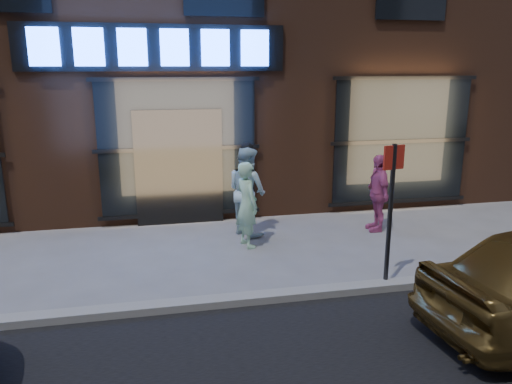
# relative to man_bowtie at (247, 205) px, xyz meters

# --- Properties ---
(ground) EXTENTS (90.00, 90.00, 0.00)m
(ground) POSITION_rel_man_bowtie_xyz_m (-1.12, -2.27, -0.80)
(ground) COLOR slate
(ground) RESTS_ON ground
(curb) EXTENTS (60.00, 0.25, 0.12)m
(curb) POSITION_rel_man_bowtie_xyz_m (-1.12, -2.27, -0.74)
(curb) COLOR gray
(curb) RESTS_ON ground
(man_bowtie) EXTENTS (0.53, 0.67, 1.59)m
(man_bowtie) POSITION_rel_man_bowtie_xyz_m (0.00, 0.00, 0.00)
(man_bowtie) COLOR #B4ECBD
(man_bowtie) RESTS_ON ground
(man_cap) EXTENTS (0.99, 1.07, 1.76)m
(man_cap) POSITION_rel_man_bowtie_xyz_m (0.14, 0.70, 0.08)
(man_cap) COLOR silver
(man_cap) RESTS_ON ground
(passerby) EXTENTS (0.45, 0.94, 1.56)m
(passerby) POSITION_rel_man_bowtie_xyz_m (2.75, 0.36, -0.02)
(passerby) COLOR #C5518B
(passerby) RESTS_ON ground
(sign_post) EXTENTS (0.35, 0.10, 2.19)m
(sign_post) POSITION_rel_man_bowtie_xyz_m (1.72, -2.17, 0.53)
(sign_post) COLOR #262628
(sign_post) RESTS_ON ground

